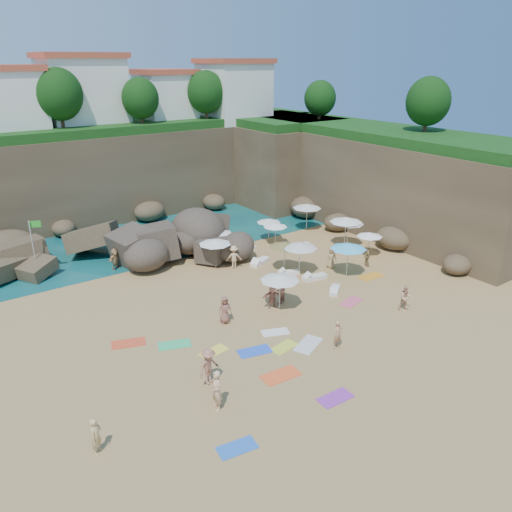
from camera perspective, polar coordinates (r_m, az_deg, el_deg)
ground at (r=31.33m, az=0.18°, el=-5.84°), size 120.00×120.00×0.00m
seawater at (r=56.92m, az=-17.71°, el=5.88°), size 120.00×120.00×0.00m
cliff_back at (r=52.03m, az=-14.33°, el=9.37°), size 44.00×8.00×8.00m
cliff_right at (r=47.77m, az=13.45°, el=8.40°), size 8.00×30.00×8.00m
cliff_corner at (r=55.00m, az=2.57°, el=10.65°), size 10.00×12.00×8.00m
rock_promontory at (r=41.57m, az=-25.85°, el=-0.99°), size 12.00×7.00×2.00m
clifftop_buildings at (r=52.16m, az=-14.40°, el=17.46°), size 28.48×9.48×7.00m
clifftop_trees at (r=47.17m, az=-9.30°, el=17.47°), size 35.60×23.82×4.40m
rock_outcrop at (r=38.54m, az=-7.94°, el=-0.61°), size 10.16×8.87×3.41m
flag_pole at (r=38.12m, az=-24.04°, el=1.62°), size 0.79×0.30×4.12m
parasol_0 at (r=41.06m, az=2.22°, el=3.55°), size 1.99×1.99×1.88m
parasol_1 at (r=39.22m, az=-4.28°, el=2.82°), size 2.13×2.13×2.01m
parasol_2 at (r=44.90m, az=5.86°, el=5.71°), size 2.56×2.56×2.42m
parasol_3 at (r=42.11m, az=1.46°, el=4.07°), size 2.02×2.02×1.91m
parasol_4 at (r=41.22m, az=10.25°, el=4.12°), size 2.64×2.64×2.50m
parasol_5 at (r=36.40m, az=-4.72°, el=1.64°), size 2.37×2.37×2.24m
parasol_6 at (r=35.87m, az=3.29°, el=1.31°), size 2.32×2.32×2.20m
parasol_7 at (r=39.74m, az=12.87°, el=2.40°), size 2.00×2.00×1.89m
parasol_8 at (r=41.28m, az=10.54°, el=3.89°), size 2.46×2.46×2.33m
parasol_9 at (r=30.24m, az=2.76°, el=-2.47°), size 2.44×2.44×2.30m
parasol_10 at (r=35.55m, az=10.52°, el=1.11°), size 2.55×2.55×2.41m
parasol_11 at (r=35.40m, az=5.06°, el=1.21°), size 2.48×2.48×2.34m
lounger_0 at (r=37.69m, az=0.46°, el=-0.68°), size 1.97×1.28×0.29m
lounger_1 at (r=41.13m, az=5.33°, el=1.15°), size 1.70×0.97×0.25m
lounger_2 at (r=40.16m, az=-0.79°, el=0.72°), size 1.62×1.14×0.24m
lounger_3 at (r=35.33m, az=6.71°, el=-2.42°), size 1.86×0.86×0.28m
lounger_4 at (r=36.00m, az=3.77°, el=-1.88°), size 1.62×1.02×0.24m
lounger_5 at (r=33.63m, az=9.00°, el=-3.87°), size 1.57×1.42×0.25m
towel_0 at (r=21.30m, az=-2.17°, el=-21.04°), size 1.69×1.01×0.03m
towel_2 at (r=25.12m, az=2.85°, el=-13.46°), size 2.00×1.10×0.03m
towel_4 at (r=26.96m, az=-4.83°, el=-10.83°), size 1.64×1.01×0.03m
towel_5 at (r=27.60m, az=5.98°, el=-10.02°), size 2.15×1.67×0.03m
towel_6 at (r=23.96m, az=9.05°, el=-15.73°), size 1.71×0.89×0.03m
towel_7 at (r=28.44m, az=-14.37°, el=-9.63°), size 1.99×1.45×0.03m
towel_8 at (r=26.89m, az=-0.17°, el=-10.83°), size 1.93×1.26×0.03m
towel_9 at (r=32.50m, az=10.83°, el=-5.16°), size 1.83×1.23×0.03m
towel_10 at (r=36.47m, az=13.02°, el=-2.28°), size 1.98×1.09×0.03m
towel_11 at (r=27.80m, az=-9.31°, el=-9.96°), size 1.95×1.41×0.03m
towel_12 at (r=27.28m, az=3.21°, el=-10.35°), size 1.70×1.06×0.03m
towel_13 at (r=28.60m, az=2.22°, el=-8.70°), size 1.73×1.30×0.03m
person_stand_0 at (r=21.52m, az=-17.79°, el=-18.99°), size 0.69×0.66×1.58m
person_stand_1 at (r=31.48m, az=2.70°, el=-3.81°), size 1.14×1.07×1.87m
person_stand_2 at (r=36.67m, az=-2.54°, el=-0.12°), size 1.22×0.94×1.75m
person_stand_3 at (r=37.89m, az=12.61°, el=-0.01°), size 0.86×1.02×1.63m
person_stand_4 at (r=37.10m, az=8.60°, el=-0.21°), size 0.89×0.75×1.61m
person_stand_5 at (r=37.96m, az=-15.83°, el=-0.31°), size 1.51×1.10×1.60m
person_stand_6 at (r=22.60m, az=-4.54°, el=-15.08°), size 0.53×0.74×1.92m
person_lie_0 at (r=24.57m, az=-5.36°, el=-13.80°), size 1.58×2.06×0.49m
person_lie_2 at (r=29.51m, az=-3.55°, el=-7.24°), size 1.14×1.77×0.44m
person_lie_3 at (r=31.19m, az=1.87°, el=-5.58°), size 1.79×1.85×0.39m
person_lie_4 at (r=27.46m, az=9.25°, el=-9.97°), size 0.77×1.63×0.37m
person_lie_5 at (r=32.20m, az=16.64°, el=-5.43°), size 1.49×1.73×0.59m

